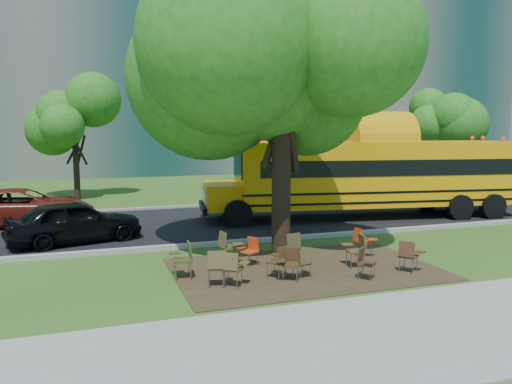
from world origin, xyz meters
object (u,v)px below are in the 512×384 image
object	(u,v)px
chair_2	(279,259)
chair_4	(304,260)
chair_7	(409,253)
chair_9	(250,248)
chair_0	(218,264)
chair_1	(233,266)
chair_8	(184,256)
bg_car_red	(23,207)
chair_3	(290,260)
chair_6	(357,247)
school_bus	(374,174)
black_car	(75,222)
main_tree	(282,54)
chair_11	(292,246)
chair_10	(227,244)
chair_12	(362,239)
chair_5	(365,260)

from	to	relation	value
chair_2	chair_4	size ratio (longest dim) A/B	1.10
chair_7	chair_9	distance (m)	4.25
chair_0	chair_4	world-z (taller)	chair_0
chair_1	chair_7	xyz separation A→B (m)	(4.71, -0.31, -0.01)
chair_8	bg_car_red	xyz separation A→B (m)	(-4.66, 9.09, 0.15)
chair_3	chair_6	xyz separation A→B (m)	(2.19, 0.50, 0.05)
school_bus	chair_8	xyz separation A→B (m)	(-9.39, -6.30, -1.30)
chair_2	chair_7	world-z (taller)	chair_7
school_bus	black_car	size ratio (longest dim) A/B	3.16
main_tree	bg_car_red	bearing A→B (deg)	135.31
chair_4	chair_11	bearing A→B (deg)	68.83
chair_3	chair_8	distance (m)	2.67
chair_3	chair_11	bearing A→B (deg)	-84.41
chair_2	chair_7	bearing A→B (deg)	-48.14
chair_3	chair_10	world-z (taller)	chair_10
chair_0	chair_6	world-z (taller)	chair_6
main_tree	chair_10	xyz separation A→B (m)	(-1.77, -0.40, -5.32)
chair_9	chair_12	size ratio (longest dim) A/B	0.92
chair_2	bg_car_red	size ratio (longest dim) A/B	0.16
chair_5	chair_7	distance (m)	1.40
school_bus	chair_1	distance (m)	11.32
chair_8	main_tree	bearing A→B (deg)	-63.28
school_bus	chair_10	distance (m)	9.71
chair_1	chair_3	world-z (taller)	chair_1
chair_12	bg_car_red	bearing A→B (deg)	-132.13
chair_0	chair_6	size ratio (longest dim) A/B	1.00
chair_4	chair_7	distance (m)	2.84
school_bus	chair_5	distance (m)	9.48
main_tree	black_car	bearing A→B (deg)	147.06
school_bus	chair_8	world-z (taller)	school_bus
chair_1	chair_6	distance (m)	3.75
chair_9	chair_3	bearing A→B (deg)	167.00
chair_0	chair_8	distance (m)	1.15
chair_2	chair_11	distance (m)	1.19
main_tree	chair_2	bearing A→B (deg)	-112.97
chair_4	chair_3	bearing A→B (deg)	173.81
main_tree	chair_4	world-z (taller)	main_tree
main_tree	chair_2	xyz separation A→B (m)	(-0.90, -2.13, -5.37)
main_tree	bg_car_red	xyz separation A→B (m)	(-7.82, 7.74, -5.16)
chair_6	chair_8	size ratio (longest dim) A/B	0.98
main_tree	chair_5	xyz separation A→B (m)	(1.10, -2.91, -5.39)
chair_6	bg_car_red	size ratio (longest dim) A/B	0.18
main_tree	chair_6	distance (m)	5.83
school_bus	black_car	distance (m)	12.19
chair_8	chair_12	bearing A→B (deg)	-81.77
chair_0	chair_3	distance (m)	1.84
main_tree	chair_5	distance (m)	6.23
chair_9	bg_car_red	size ratio (longest dim) A/B	0.15
school_bus	chair_3	bearing A→B (deg)	-124.72
chair_7	chair_5	bearing A→B (deg)	-120.04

